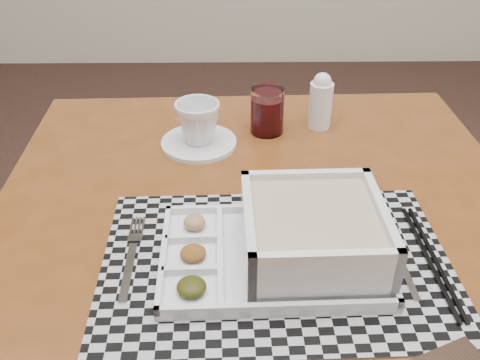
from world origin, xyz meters
name	(u,v)px	position (x,y,z in m)	size (l,w,h in m)	color
dining_table	(261,244)	(0.24, 0.09, 0.61)	(0.93, 0.93, 0.68)	#572D0F
placemat	(276,262)	(0.25, -0.03, 0.68)	(0.50, 0.34, 0.00)	#A2A1A9
serving_tray	(302,240)	(0.29, -0.02, 0.71)	(0.33, 0.23, 0.09)	white
fork	(132,254)	(0.04, -0.01, 0.68)	(0.02, 0.19, 0.00)	silver
spoon	(390,235)	(0.43, 0.02, 0.68)	(0.04, 0.18, 0.01)	silver
chopsticks	(432,259)	(0.48, -0.03, 0.68)	(0.02, 0.24, 0.01)	black
saucer	(199,143)	(0.12, 0.32, 0.68)	(0.15, 0.15, 0.01)	white
cup	(198,122)	(0.12, 0.32, 0.73)	(0.09, 0.09, 0.08)	white
juice_glass	(267,112)	(0.26, 0.37, 0.72)	(0.07, 0.07, 0.10)	white
creamer_bottle	(321,101)	(0.37, 0.39, 0.73)	(0.05, 0.05, 0.12)	white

